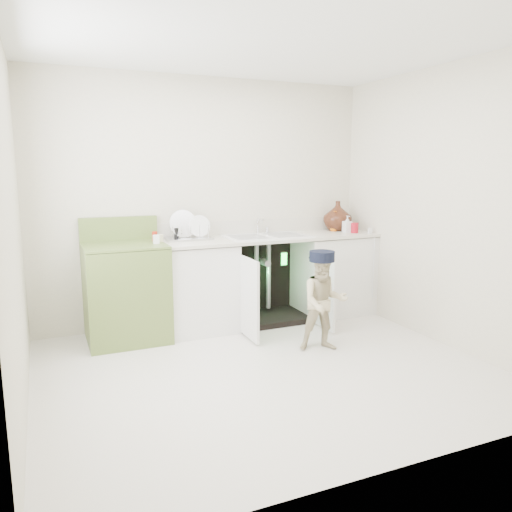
{
  "coord_description": "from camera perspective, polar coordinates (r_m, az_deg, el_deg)",
  "views": [
    {
      "loc": [
        -1.58,
        -3.44,
        1.6
      ],
      "look_at": [
        0.21,
        0.7,
        0.8
      ],
      "focal_mm": 35.0,
      "sensor_mm": 36.0,
      "label": 1
    }
  ],
  "objects": [
    {
      "name": "room_shell",
      "position": [
        3.81,
        1.23,
        4.76
      ],
      "size": [
        6.0,
        5.5,
        1.26
      ],
      "color": "beige",
      "rests_on": "ground"
    },
    {
      "name": "counter_run",
      "position": [
        5.25,
        1.45,
        -2.32
      ],
      "size": [
        2.44,
        1.02,
        1.23
      ],
      "color": "silver",
      "rests_on": "ground"
    },
    {
      "name": "ground",
      "position": [
        4.11,
        1.16,
        -12.85
      ],
      "size": [
        3.5,
        3.5,
        0.0
      ],
      "primitive_type": "plane",
      "color": "silver",
      "rests_on": "ground"
    },
    {
      "name": "avocado_stove",
      "position": [
        4.81,
        -14.64,
        -3.88
      ],
      "size": [
        0.73,
        0.65,
        1.14
      ],
      "color": "olive",
      "rests_on": "ground"
    },
    {
      "name": "repair_worker",
      "position": [
        4.44,
        7.77,
        -5.04
      ],
      "size": [
        0.5,
        0.87,
        0.89
      ],
      "rotation": [
        0.0,
        0.0,
        -0.29
      ],
      "color": "#C1B38B",
      "rests_on": "ground"
    }
  ]
}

